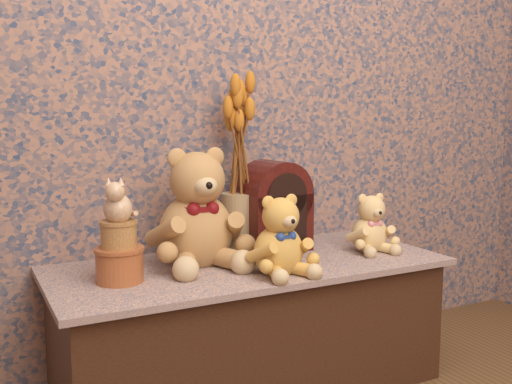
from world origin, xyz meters
The scene contains 10 objects.
display_shelf centered at (0.00, 1.23, 0.22)m, with size 1.29×0.56×0.43m, color #36466E.
teddy_large centered at (-0.16, 1.30, 0.63)m, with size 0.32×0.38×0.41m, color #AE7A43, non-canonical shape.
teddy_medium centered at (0.02, 1.07, 0.56)m, with size 0.21×0.25×0.26m, color gold, non-canonical shape.
teddy_small centered at (0.46, 1.18, 0.54)m, with size 0.18×0.21×0.22m, color #E1BC6B, non-canonical shape.
cathedral_radio centered at (0.16, 1.35, 0.59)m, with size 0.23×0.17×0.32m, color #3A0E0A, non-canonical shape.
ceramic_vase centered at (0.04, 1.38, 0.54)m, with size 0.13×0.13×0.21m, color tan.
dried_stalks centered at (0.04, 1.38, 0.86)m, with size 0.23×0.23×0.45m, color orange, non-canonical shape.
biscuit_tin_lower centered at (-0.43, 1.20, 0.48)m, with size 0.14×0.14×0.10m, color #BB7E37.
biscuit_tin_upper centered at (-0.43, 1.20, 0.57)m, with size 0.10×0.10×0.08m, color #D9B45F.
cat_figurine centered at (-0.43, 1.20, 0.68)m, with size 0.10×0.11×0.13m, color silver, non-canonical shape.
Camera 1 is at (-0.84, -0.45, 0.92)m, focal length 41.03 mm.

